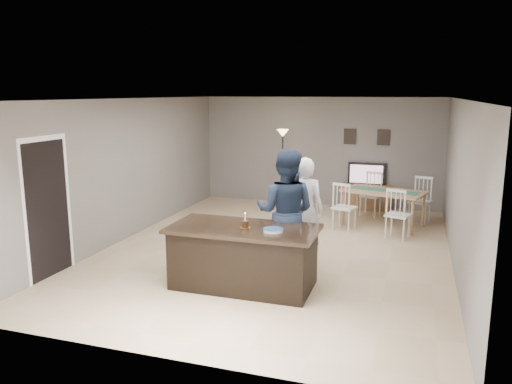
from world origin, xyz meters
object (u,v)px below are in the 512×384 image
(birthday_cake, at_px, (245,224))
(dining_table, at_px, (384,197))
(television, at_px, (367,174))
(man, at_px, (285,212))
(plate_stack, at_px, (273,230))
(woman, at_px, (304,210))
(tv_console, at_px, (365,197))
(floor_lamp, at_px, (283,147))
(kitchen_island, at_px, (244,256))

(birthday_cake, height_order, dining_table, birthday_cake)
(television, bearing_deg, man, 81.04)
(birthday_cake, xyz_separation_m, plate_stack, (0.44, -0.08, -0.03))
(birthday_cake, bearing_deg, woman, 67.48)
(tv_console, relative_size, plate_stack, 4.23)
(dining_table, bearing_deg, plate_stack, -90.06)
(tv_console, xyz_separation_m, floor_lamp, (-2.03, -0.27, 1.19))
(man, distance_m, plate_stack, 0.86)
(tv_console, xyz_separation_m, television, (0.00, 0.07, 0.56))
(woman, relative_size, man, 0.90)
(kitchen_island, bearing_deg, dining_table, 67.30)
(television, bearing_deg, dining_table, 108.59)
(television, relative_size, floor_lamp, 0.48)
(kitchen_island, bearing_deg, television, 77.99)
(television, xyz_separation_m, man, (-0.77, -4.89, 0.12))
(kitchen_island, distance_m, television, 5.78)
(television, bearing_deg, tv_console, 90.00)
(man, bearing_deg, television, -99.93)
(woman, relative_size, dining_table, 0.80)
(dining_table, bearing_deg, man, -94.64)
(kitchen_island, bearing_deg, plate_stack, -12.07)
(dining_table, relative_size, floor_lamp, 1.15)
(plate_stack, bearing_deg, kitchen_island, 167.93)
(plate_stack, bearing_deg, television, 82.82)
(floor_lamp, bearing_deg, woman, -70.15)
(kitchen_island, xyz_separation_m, birthday_cake, (0.03, -0.02, 0.50))
(tv_console, height_order, floor_lamp, floor_lamp)
(tv_console, xyz_separation_m, dining_table, (0.52, -1.47, 0.34))
(man, distance_m, dining_table, 3.61)
(man, distance_m, birthday_cake, 0.87)
(television, xyz_separation_m, woman, (-0.60, -4.29, 0.03))
(birthday_cake, distance_m, floor_lamp, 5.42)
(tv_console, height_order, plate_stack, plate_stack)
(woman, distance_m, plate_stack, 1.46)
(man, height_order, floor_lamp, man)
(television, distance_m, birthday_cake, 5.78)
(man, distance_m, floor_lamp, 4.75)
(television, bearing_deg, kitchen_island, 77.99)
(woman, distance_m, dining_table, 2.98)
(tv_console, relative_size, man, 0.61)
(plate_stack, xyz_separation_m, dining_table, (1.24, 4.21, -0.28))
(birthday_cake, bearing_deg, tv_console, 78.19)
(tv_console, relative_size, floor_lamp, 0.62)
(television, bearing_deg, floor_lamp, 9.43)
(tv_console, xyz_separation_m, plate_stack, (-0.72, -5.67, 0.62))
(birthday_cake, bearing_deg, television, 78.34)
(woman, height_order, plate_stack, woman)
(tv_console, xyz_separation_m, birthday_cake, (-1.17, -5.59, 0.65))
(television, bearing_deg, plate_stack, 82.82)
(woman, height_order, floor_lamp, floor_lamp)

